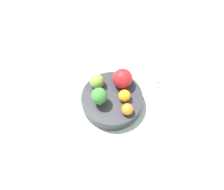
# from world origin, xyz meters

# --- Properties ---
(ground_plane) EXTENTS (6.00, 6.00, 0.00)m
(ground_plane) POSITION_xyz_m (0.00, 0.00, 0.00)
(ground_plane) COLOR gray
(table_surface) EXTENTS (1.20, 1.20, 0.02)m
(table_surface) POSITION_xyz_m (0.00, 0.00, 0.01)
(table_surface) COLOR #B2C6B2
(table_surface) RESTS_ON ground_plane
(bowl) EXTENTS (0.20, 0.20, 0.04)m
(bowl) POSITION_xyz_m (0.00, 0.00, 0.04)
(bowl) COLOR #2D2D33
(bowl) RESTS_ON table_surface
(broccoli) EXTENTS (0.05, 0.05, 0.07)m
(broccoli) POSITION_xyz_m (0.03, 0.04, 0.10)
(broccoli) COLOR #99C17A
(broccoli) RESTS_ON bowl
(apple_red) EXTENTS (0.06, 0.06, 0.06)m
(apple_red) POSITION_xyz_m (-0.01, -0.06, 0.10)
(apple_red) COLOR red
(apple_red) RESTS_ON bowl
(apple_green) EXTENTS (0.05, 0.05, 0.05)m
(apple_green) POSITION_xyz_m (0.06, -0.02, 0.09)
(apple_green) COLOR olive
(apple_green) RESTS_ON bowl
(orange_front) EXTENTS (0.04, 0.04, 0.04)m
(orange_front) POSITION_xyz_m (-0.04, -0.01, 0.08)
(orange_front) COLOR orange
(orange_front) RESTS_ON bowl
(orange_back) EXTENTS (0.04, 0.04, 0.04)m
(orange_back) POSITION_xyz_m (-0.06, 0.03, 0.08)
(orange_back) COLOR orange
(orange_back) RESTS_ON bowl
(spoon) EXTENTS (0.06, 0.08, 0.01)m
(spoon) POSITION_xyz_m (-0.09, -0.18, 0.02)
(spoon) COLOR silver
(spoon) RESTS_ON table_surface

